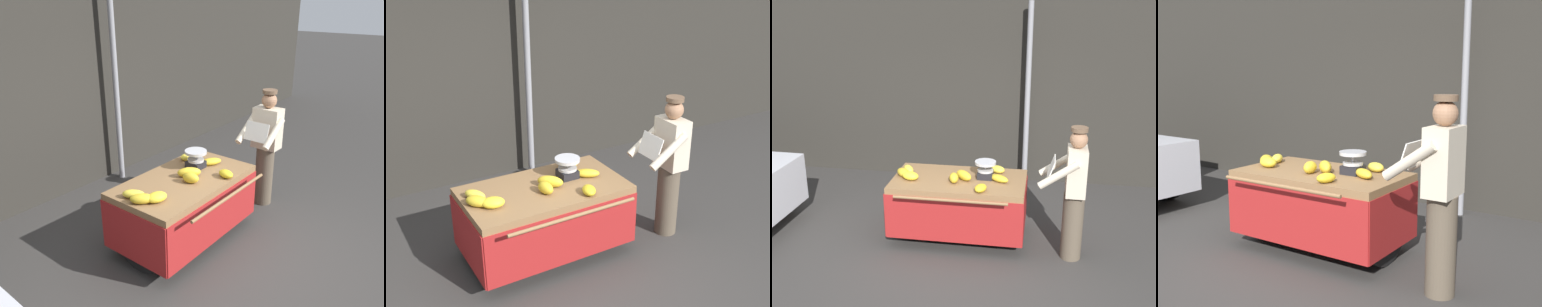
% 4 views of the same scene
% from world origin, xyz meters
% --- Properties ---
extents(ground_plane, '(60.00, 60.00, 0.00)m').
position_xyz_m(ground_plane, '(0.00, 0.00, 0.00)').
color(ground_plane, '#383533').
extents(back_wall, '(16.00, 0.24, 3.45)m').
position_xyz_m(back_wall, '(0.00, 3.10, 1.73)').
color(back_wall, '#2D2B26').
rests_on(back_wall, ground).
extents(street_pole, '(0.09, 0.09, 3.07)m').
position_xyz_m(street_pole, '(0.78, 2.75, 1.53)').
color(street_pole, gray).
rests_on(street_pole, ground).
extents(banana_cart, '(1.78, 1.18, 0.85)m').
position_xyz_m(banana_cart, '(-0.00, 0.73, 0.62)').
color(banana_cart, olive).
rests_on(banana_cart, ground).
extents(weighing_scale, '(0.28, 0.28, 0.24)m').
position_xyz_m(weighing_scale, '(0.34, 0.81, 0.97)').
color(weighing_scale, black).
rests_on(weighing_scale, banana_cart).
extents(banana_bunch_0, '(0.30, 0.26, 0.09)m').
position_xyz_m(banana_bunch_0, '(0.53, 0.71, 0.90)').
color(banana_bunch_0, gold).
rests_on(banana_bunch_0, banana_cart).
extents(banana_bunch_1, '(0.16, 0.22, 0.13)m').
position_xyz_m(banana_bunch_1, '(-0.05, 0.59, 0.92)').
color(banana_bunch_1, gold).
rests_on(banana_bunch_1, banana_cart).
extents(banana_bunch_2, '(0.27, 0.28, 0.11)m').
position_xyz_m(banana_bunch_2, '(-0.75, 0.70, 0.91)').
color(banana_bunch_2, gold).
rests_on(banana_bunch_2, banana_cart).
extents(banana_bunch_3, '(0.23, 0.28, 0.10)m').
position_xyz_m(banana_bunch_3, '(-0.72, 0.85, 0.90)').
color(banana_bunch_3, yellow).
rests_on(banana_bunch_3, banana_cart).
extents(banana_bunch_4, '(0.19, 0.24, 0.09)m').
position_xyz_m(banana_bunch_4, '(0.34, 0.35, 0.90)').
color(banana_bunch_4, gold).
rests_on(banana_bunch_4, banana_cart).
extents(banana_bunch_5, '(0.27, 0.23, 0.11)m').
position_xyz_m(banana_bunch_5, '(-0.63, 0.59, 0.91)').
color(banana_bunch_5, yellow).
rests_on(banana_bunch_5, banana_cart).
extents(banana_bunch_6, '(0.26, 0.24, 0.10)m').
position_xyz_m(banana_bunch_6, '(0.48, 1.04, 0.90)').
color(banana_bunch_6, yellow).
rests_on(banana_bunch_6, banana_cart).
extents(banana_bunch_7, '(0.29, 0.29, 0.13)m').
position_xyz_m(banana_bunch_7, '(0.07, 0.71, 0.92)').
color(banana_bunch_7, gold).
rests_on(banana_bunch_7, banana_cart).
extents(vendor_person, '(0.58, 0.52, 1.71)m').
position_xyz_m(vendor_person, '(1.47, 0.43, 0.87)').
color(vendor_person, brown).
rests_on(vendor_person, ground).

